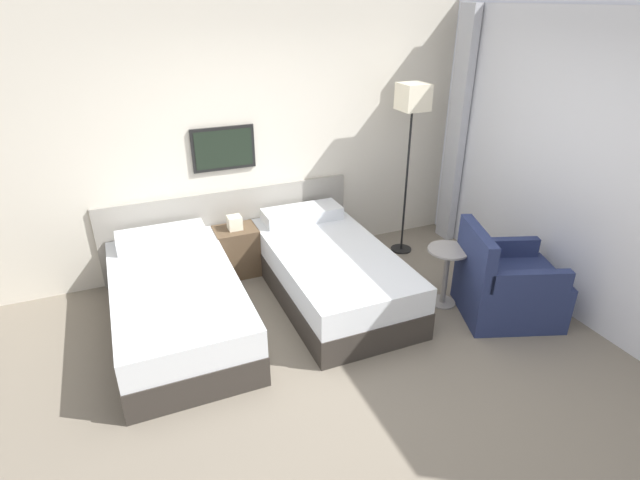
# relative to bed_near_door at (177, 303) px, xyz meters

# --- Properties ---
(ground_plane) EXTENTS (16.00, 16.00, 0.00)m
(ground_plane) POSITION_rel_bed_near_door_xyz_m (1.24, -1.08, -0.27)
(ground_plane) COLOR slate
(wall_headboard) EXTENTS (10.00, 0.10, 2.70)m
(wall_headboard) POSITION_rel_bed_near_door_xyz_m (1.21, 1.06, 1.03)
(wall_headboard) COLOR beige
(wall_headboard) RESTS_ON ground_plane
(wall_window) EXTENTS (0.21, 4.61, 2.70)m
(wall_window) POSITION_rel_bed_near_door_xyz_m (3.45, -1.17, 1.07)
(wall_window) COLOR white
(wall_window) RESTS_ON ground_plane
(bed_near_door) EXTENTS (1.05, 2.01, 0.64)m
(bed_near_door) POSITION_rel_bed_near_door_xyz_m (0.00, 0.00, 0.00)
(bed_near_door) COLOR #332D28
(bed_near_door) RESTS_ON ground_plane
(bed_near_window) EXTENTS (1.05, 2.01, 0.64)m
(bed_near_window) POSITION_rel_bed_near_door_xyz_m (1.47, 0.00, 0.00)
(bed_near_window) COLOR #332D28
(bed_near_window) RESTS_ON ground_plane
(nightstand) EXTENTS (0.44, 0.35, 0.66)m
(nightstand) POSITION_rel_bed_near_door_xyz_m (0.74, 0.78, 0.01)
(nightstand) COLOR brown
(nightstand) RESTS_ON ground_plane
(floor_lamp) EXTENTS (0.28, 0.28, 1.90)m
(floor_lamp) POSITION_rel_bed_near_door_xyz_m (2.65, 0.56, 1.39)
(floor_lamp) COLOR black
(floor_lamp) RESTS_ON ground_plane
(side_table) EXTENTS (0.39, 0.39, 0.59)m
(side_table) POSITION_rel_bed_near_door_xyz_m (2.43, -0.57, 0.14)
(side_table) COLOR gray
(side_table) RESTS_ON ground_plane
(armchair) EXTENTS (1.03, 0.96, 0.88)m
(armchair) POSITION_rel_bed_near_door_xyz_m (2.83, -0.95, 0.02)
(armchair) COLOR navy
(armchair) RESTS_ON ground_plane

